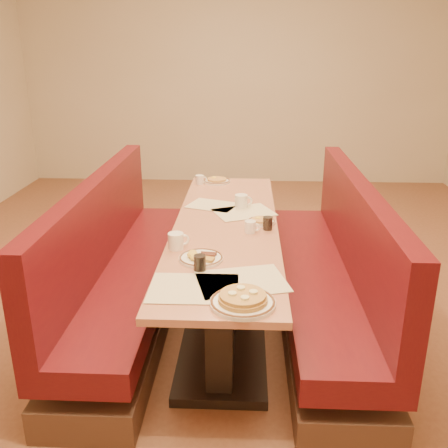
{
  "coord_description": "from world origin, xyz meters",
  "views": [
    {
      "loc": [
        0.14,
        -3.18,
        1.91
      ],
      "look_at": [
        0.0,
        -0.26,
        0.85
      ],
      "focal_mm": 40.0,
      "sensor_mm": 36.0,
      "label": 1
    }
  ],
  "objects_px": {
    "booth_left": "(123,274)",
    "soda_tumbler_mid": "(268,223)",
    "booth_right": "(330,279)",
    "eggs_plate": "(200,257)",
    "coffee_mug_c": "(242,201)",
    "coffee_mug_d": "(200,179)",
    "diner_table": "(226,275)",
    "pancake_plate": "(243,300)",
    "soda_tumbler_near": "(200,263)",
    "coffee_mug_b": "(177,241)",
    "coffee_mug_a": "(251,227)"
  },
  "relations": [
    {
      "from": "eggs_plate",
      "to": "coffee_mug_c",
      "type": "xyz_separation_m",
      "value": [
        0.22,
        0.97,
        0.04
      ]
    },
    {
      "from": "coffee_mug_a",
      "to": "soda_tumbler_mid",
      "type": "distance_m",
      "value": 0.13
    },
    {
      "from": "eggs_plate",
      "to": "soda_tumbler_near",
      "type": "height_order",
      "value": "soda_tumbler_near"
    },
    {
      "from": "eggs_plate",
      "to": "coffee_mug_b",
      "type": "distance_m",
      "value": 0.23
    },
    {
      "from": "coffee_mug_a",
      "to": "soda_tumbler_near",
      "type": "bearing_deg",
      "value": -104.47
    },
    {
      "from": "booth_right",
      "to": "soda_tumbler_near",
      "type": "distance_m",
      "value": 1.2
    },
    {
      "from": "booth_right",
      "to": "eggs_plate",
      "type": "distance_m",
      "value": 1.11
    },
    {
      "from": "pancake_plate",
      "to": "coffee_mug_d",
      "type": "relative_size",
      "value": 3.05
    },
    {
      "from": "soda_tumbler_near",
      "to": "booth_right",
      "type": "bearing_deg",
      "value": 41.14
    },
    {
      "from": "soda_tumbler_mid",
      "to": "coffee_mug_b",
      "type": "bearing_deg",
      "value": -147.41
    },
    {
      "from": "eggs_plate",
      "to": "coffee_mug_c",
      "type": "distance_m",
      "value": 1.0
    },
    {
      "from": "diner_table",
      "to": "pancake_plate",
      "type": "xyz_separation_m",
      "value": [
        0.13,
        -1.1,
        0.4
      ]
    },
    {
      "from": "booth_right",
      "to": "soda_tumbler_mid",
      "type": "relative_size",
      "value": 28.45
    },
    {
      "from": "booth_right",
      "to": "pancake_plate",
      "type": "relative_size",
      "value": 8.01
    },
    {
      "from": "diner_table",
      "to": "coffee_mug_b",
      "type": "relative_size",
      "value": 19.6
    },
    {
      "from": "coffee_mug_b",
      "to": "coffee_mug_d",
      "type": "distance_m",
      "value": 1.48
    },
    {
      "from": "booth_left",
      "to": "eggs_plate",
      "type": "relative_size",
      "value": 9.89
    },
    {
      "from": "pancake_plate",
      "to": "soda_tumbler_near",
      "type": "bearing_deg",
      "value": 122.84
    },
    {
      "from": "booth_left",
      "to": "soda_tumbler_mid",
      "type": "xyz_separation_m",
      "value": [
        1.01,
        -0.08,
        0.43
      ]
    },
    {
      "from": "coffee_mug_b",
      "to": "coffee_mug_d",
      "type": "bearing_deg",
      "value": 67.29
    },
    {
      "from": "eggs_plate",
      "to": "coffee_mug_b",
      "type": "relative_size",
      "value": 1.98
    },
    {
      "from": "booth_left",
      "to": "soda_tumbler_mid",
      "type": "bearing_deg",
      "value": -4.24
    },
    {
      "from": "coffee_mug_d",
      "to": "soda_tumbler_mid",
      "type": "relative_size",
      "value": 1.17
    },
    {
      "from": "booth_right",
      "to": "coffee_mug_a",
      "type": "xyz_separation_m",
      "value": [
        -0.56,
        -0.14,
        0.43
      ]
    },
    {
      "from": "eggs_plate",
      "to": "soda_tumbler_near",
      "type": "relative_size",
      "value": 2.79
    },
    {
      "from": "diner_table",
      "to": "coffee_mug_d",
      "type": "distance_m",
      "value": 1.16
    },
    {
      "from": "pancake_plate",
      "to": "soda_tumbler_mid",
      "type": "xyz_separation_m",
      "value": [
        0.15,
        1.02,
        0.02
      ]
    },
    {
      "from": "pancake_plate",
      "to": "eggs_plate",
      "type": "height_order",
      "value": "pancake_plate"
    },
    {
      "from": "eggs_plate",
      "to": "coffee_mug_d",
      "type": "xyz_separation_m",
      "value": [
        -0.15,
        1.63,
        0.02
      ]
    },
    {
      "from": "coffee_mug_c",
      "to": "coffee_mug_d",
      "type": "distance_m",
      "value": 0.76
    },
    {
      "from": "booth_right",
      "to": "coffee_mug_c",
      "type": "height_order",
      "value": "booth_right"
    },
    {
      "from": "booth_left",
      "to": "coffee_mug_c",
      "type": "distance_m",
      "value": 1.02
    },
    {
      "from": "diner_table",
      "to": "coffee_mug_c",
      "type": "height_order",
      "value": "coffee_mug_c"
    },
    {
      "from": "coffee_mug_c",
      "to": "coffee_mug_d",
      "type": "bearing_deg",
      "value": 109.92
    },
    {
      "from": "booth_right",
      "to": "coffee_mug_b",
      "type": "relative_size",
      "value": 19.6
    },
    {
      "from": "coffee_mug_b",
      "to": "coffee_mug_c",
      "type": "distance_m",
      "value": 0.9
    },
    {
      "from": "booth_left",
      "to": "soda_tumbler_near",
      "type": "xyz_separation_m",
      "value": [
        0.62,
        -0.73,
        0.43
      ]
    },
    {
      "from": "coffee_mug_a",
      "to": "pancake_plate",
      "type": "bearing_deg",
      "value": -82.08
    },
    {
      "from": "booth_left",
      "to": "coffee_mug_c",
      "type": "height_order",
      "value": "booth_left"
    },
    {
      "from": "pancake_plate",
      "to": "coffee_mug_c",
      "type": "bearing_deg",
      "value": 90.96
    },
    {
      "from": "eggs_plate",
      "to": "coffee_mug_d",
      "type": "distance_m",
      "value": 1.64
    },
    {
      "from": "eggs_plate",
      "to": "diner_table",
      "type": "bearing_deg",
      "value": 78.58
    },
    {
      "from": "soda_tumbler_mid",
      "to": "booth_right",
      "type": "bearing_deg",
      "value": 9.42
    },
    {
      "from": "pancake_plate",
      "to": "coffee_mug_a",
      "type": "relative_size",
      "value": 3.02
    },
    {
      "from": "coffee_mug_b",
      "to": "coffee_mug_c",
      "type": "bearing_deg",
      "value": 42.44
    },
    {
      "from": "coffee_mug_d",
      "to": "soda_tumbler_near",
      "type": "xyz_separation_m",
      "value": [
        0.16,
        -1.78,
        0.0
      ]
    },
    {
      "from": "diner_table",
      "to": "coffee_mug_b",
      "type": "distance_m",
      "value": 0.67
    },
    {
      "from": "pancake_plate",
      "to": "soda_tumbler_mid",
      "type": "distance_m",
      "value": 1.04
    },
    {
      "from": "booth_right",
      "to": "soda_tumbler_mid",
      "type": "bearing_deg",
      "value": -170.58
    },
    {
      "from": "diner_table",
      "to": "coffee_mug_c",
      "type": "distance_m",
      "value": 0.58
    }
  ]
}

